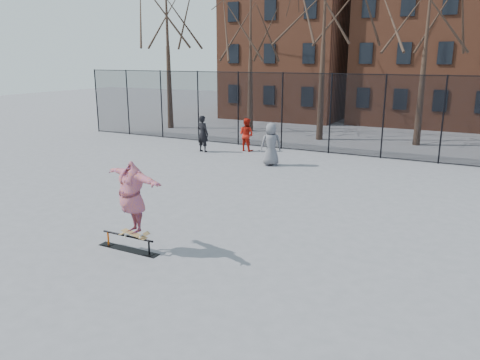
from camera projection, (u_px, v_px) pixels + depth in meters
The scene contains 10 objects.
ground at pixel (229, 247), 12.05m from camera, with size 100.00×100.00×0.00m, color slate.
skate_rail at pixel (128, 244), 11.81m from camera, with size 1.79×0.27×0.39m.
skateboard at pixel (134, 235), 11.64m from camera, with size 0.77×0.18×0.09m, color olive, non-canonical shape.
skater at pixel (132, 199), 11.40m from camera, with size 2.20×0.60×1.79m, color #6C3D98.
bystander_grey at pixel (271, 144), 20.92m from camera, with size 0.94×0.61×1.92m, color #5F5E62.
bystander_black at pixel (203, 134), 23.96m from camera, with size 0.68×0.45×1.88m, color black.
bystander_red at pixel (246, 135), 24.23m from camera, with size 0.83×0.65×1.70m, color #B51B10.
fence at pixel (358, 114), 22.67m from camera, with size 34.03×0.07×4.00m.
tree_row at pixel (379, 7), 24.98m from camera, with size 33.66×7.46×10.67m.
rowhouses at pixel (419, 38), 32.46m from camera, with size 29.00×7.00×13.00m.
Camera 1 is at (5.47, -9.80, 4.72)m, focal length 35.00 mm.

